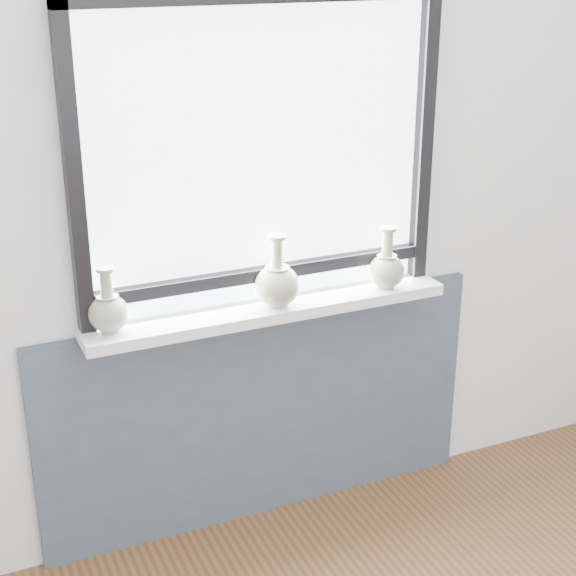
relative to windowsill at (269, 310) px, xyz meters
name	(u,v)px	position (x,y,z in m)	size (l,w,h in m)	color
back_wall	(257,186)	(0.00, 0.10, 0.42)	(3.60, 0.02, 2.60)	silver
apron_panel	(263,413)	(0.00, 0.07, -0.45)	(1.70, 0.03, 0.86)	#3E4B55
windowsill	(269,310)	(0.00, 0.00, 0.00)	(1.32, 0.18, 0.04)	white
window	(261,148)	(0.00, 0.06, 0.56)	(1.30, 0.06, 1.05)	black
vase_a	(108,310)	(-0.56, 0.01, 0.09)	(0.13, 0.13, 0.22)	#969C80
vase_b	(277,283)	(0.02, -0.02, 0.10)	(0.16, 0.16, 0.26)	#969C80
vase_c	(386,268)	(0.46, -0.02, 0.09)	(0.13, 0.13, 0.23)	#969C80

